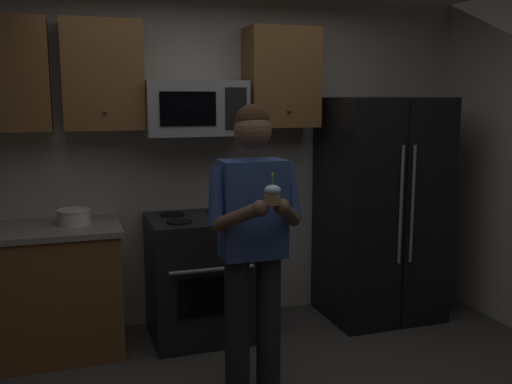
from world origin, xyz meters
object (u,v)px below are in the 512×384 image
object	(u,v)px
person	(253,235)
cupcake	(273,194)
bowl_large_white	(74,216)
refrigerator	(381,209)
oven_range	(201,277)
microwave	(195,108)

from	to	relation	value
person	cupcake	distance (m)	0.44
person	bowl_large_white	bearing A→B (deg)	135.29
refrigerator	bowl_large_white	distance (m)	2.39
oven_range	microwave	world-z (taller)	microwave
oven_range	cupcake	distance (m)	1.53
microwave	person	size ratio (longest dim) A/B	0.42
microwave	oven_range	bearing A→B (deg)	-90.02
oven_range	refrigerator	world-z (taller)	refrigerator
bowl_large_white	oven_range	bearing A→B (deg)	-2.75
refrigerator	bowl_large_white	bearing A→B (deg)	178.04
microwave	person	bearing A→B (deg)	-84.07
person	refrigerator	bearing A→B (deg)	33.23
oven_range	cupcake	bearing A→B (deg)	-85.04
refrigerator	cupcake	xyz separation A→B (m)	(-1.39, -1.24, 0.39)
microwave	cupcake	distance (m)	1.47
bowl_large_white	refrigerator	bearing A→B (deg)	-1.96
microwave	refrigerator	size ratio (longest dim) A/B	0.41
bowl_large_white	cupcake	bearing A→B (deg)	-52.82
refrigerator	person	bearing A→B (deg)	-146.77
bowl_large_white	person	size ratio (longest dim) A/B	0.13
bowl_large_white	person	distance (m)	1.41
oven_range	person	bearing A→B (deg)	-83.33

